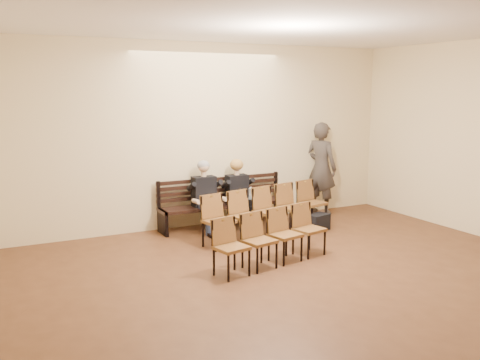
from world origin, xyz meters
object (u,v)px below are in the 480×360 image
(seated_man, at_px, (206,197))
(chair_row_back, at_px, (269,212))
(water_bottle, at_px, (251,200))
(seated_woman, at_px, (239,196))
(laptop, at_px, (211,201))
(bench, at_px, (225,215))
(chair_row_front, at_px, (273,238))
(passerby, at_px, (321,161))
(bag, at_px, (318,222))

(seated_man, xyz_separation_m, chair_row_back, (0.87, -0.85, -0.20))
(seated_man, relative_size, water_bottle, 5.40)
(seated_woman, bearing_deg, laptop, -169.17)
(bench, height_order, seated_man, seated_man)
(water_bottle, height_order, chair_row_front, chair_row_front)
(seated_woman, relative_size, passerby, 0.53)
(laptop, bearing_deg, seated_man, 115.05)
(bench, distance_m, seated_man, 0.62)
(chair_row_front, xyz_separation_m, chair_row_back, (0.76, 1.43, 0.03))
(laptop, distance_m, chair_row_back, 1.11)
(seated_man, xyz_separation_m, chair_row_front, (0.11, -2.28, -0.23))
(laptop, relative_size, chair_row_back, 0.13)
(seated_man, height_order, seated_woman, seated_man)
(chair_row_front, bearing_deg, bag, 25.22)
(seated_man, bearing_deg, seated_woman, 0.00)
(seated_man, relative_size, seated_woman, 1.07)
(bag, xyz_separation_m, passerby, (0.86, 1.14, 0.97))
(water_bottle, xyz_separation_m, passerby, (1.96, 0.51, 0.55))
(bench, height_order, seated_woman, seated_woman)
(water_bottle, height_order, chair_row_back, chair_row_back)
(chair_row_front, bearing_deg, seated_woman, 63.55)
(bench, relative_size, bag, 6.30)
(laptop, xyz_separation_m, water_bottle, (0.75, -0.17, -0.01))
(laptop, xyz_separation_m, passerby, (2.71, 0.35, 0.54))
(seated_man, distance_m, bag, 2.16)
(bench, relative_size, seated_woman, 2.17)
(seated_woman, bearing_deg, seated_man, 180.00)
(laptop, relative_size, water_bottle, 1.50)
(water_bottle, xyz_separation_m, chair_row_front, (-0.68, -1.99, -0.16))
(bench, height_order, bag, bench)
(seated_man, distance_m, chair_row_back, 1.23)
(seated_woman, height_order, chair_row_back, seated_woman)
(seated_woman, distance_m, water_bottle, 0.31)
(chair_row_front, distance_m, chair_row_back, 1.62)
(bag, bearing_deg, seated_woman, 142.46)
(passerby, height_order, chair_row_front, passerby)
(seated_woman, height_order, passerby, passerby)
(bench, xyz_separation_m, seated_woman, (0.25, -0.12, 0.37))
(bench, distance_m, passerby, 2.48)
(bag, relative_size, chair_row_back, 0.15)
(seated_woman, xyz_separation_m, chair_row_front, (-0.59, -2.28, -0.19))
(passerby, bearing_deg, seated_woman, 72.65)
(bench, xyz_separation_m, chair_row_back, (0.43, -0.97, 0.22))
(bench, height_order, chair_row_front, chair_row_front)
(seated_woman, distance_m, laptop, 0.67)
(bag, bearing_deg, water_bottle, 150.36)
(seated_woman, bearing_deg, water_bottle, -72.13)
(laptop, bearing_deg, seated_woman, 18.55)
(passerby, bearing_deg, bag, 119.56)
(seated_woman, relative_size, water_bottle, 5.04)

